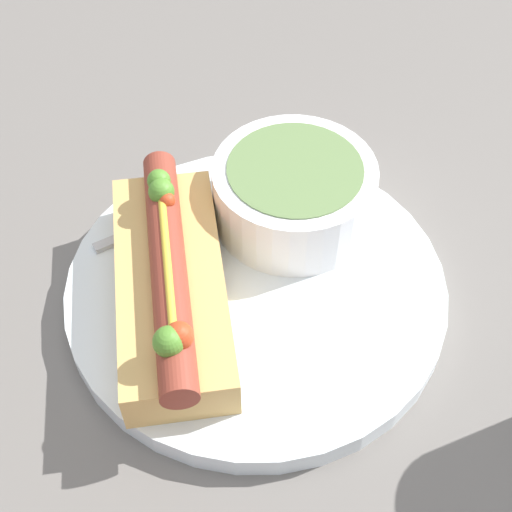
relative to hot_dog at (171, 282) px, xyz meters
name	(u,v)px	position (x,y,z in m)	size (l,w,h in m)	color
ground_plane	(256,297)	(0.01, 0.05, -0.04)	(4.00, 4.00, 0.00)	slate
dinner_plate	(256,289)	(0.01, 0.05, -0.03)	(0.25, 0.25, 0.02)	white
hot_dog	(171,282)	(0.00, 0.00, 0.00)	(0.18, 0.12, 0.06)	#DBAD60
soup_bowl	(294,190)	(-0.03, 0.11, 0.00)	(0.11, 0.11, 0.05)	white
spoon	(258,180)	(-0.07, 0.10, -0.02)	(0.03, 0.18, 0.01)	#B7B7BC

